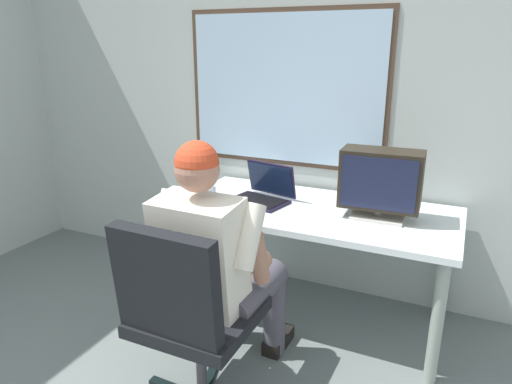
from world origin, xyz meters
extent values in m
cube|color=#B3BDB7|center=(0.00, 2.69, 1.44)|extent=(4.79, 0.06, 2.88)
cube|color=#4C3828|center=(-0.13, 2.66, 1.36)|extent=(1.37, 0.01, 1.01)
cube|color=silver|center=(-0.13, 2.65, 1.36)|extent=(1.31, 0.02, 0.95)
cylinder|color=#909B90|center=(-0.50, 1.93, 0.34)|extent=(0.06, 0.06, 0.68)
cylinder|color=#909B90|center=(0.98, 1.93, 0.34)|extent=(0.06, 0.06, 0.68)
cylinder|color=#909B90|center=(-0.50, 2.56, 0.34)|extent=(0.06, 0.06, 0.68)
cylinder|color=#909B90|center=(0.98, 2.56, 0.34)|extent=(0.06, 0.06, 0.68)
cube|color=white|center=(0.24, 2.24, 0.70)|extent=(1.62, 0.78, 0.04)
cube|color=black|center=(-0.05, 1.47, 0.01)|extent=(0.13, 0.31, 0.02)
cylinder|color=#3F3F44|center=(0.00, 1.32, 0.23)|extent=(0.05, 0.05, 0.43)
cube|color=black|center=(0.00, 1.32, 0.47)|extent=(0.50, 0.50, 0.06)
cube|color=black|center=(-0.01, 1.10, 0.73)|extent=(0.48, 0.12, 0.47)
cylinder|color=#4D4A56|center=(0.16, 1.58, 0.50)|extent=(0.16, 0.46, 0.15)
cylinder|color=#4D4A56|center=(0.17, 1.81, 0.25)|extent=(0.12, 0.12, 0.50)
cube|color=black|center=(0.17, 1.87, 0.04)|extent=(0.11, 0.24, 0.08)
cylinder|color=#4D4A56|center=(-0.16, 1.58, 0.50)|extent=(0.16, 0.46, 0.15)
cylinder|color=#4D4A56|center=(-0.15, 1.81, 0.25)|extent=(0.12, 0.12, 0.50)
cube|color=black|center=(-0.15, 1.87, 0.04)|extent=(0.11, 0.24, 0.08)
cube|color=silver|center=(0.00, 1.35, 0.76)|extent=(0.39, 0.28, 0.54)
sphere|color=#AA755F|center=(0.00, 1.35, 1.15)|extent=(0.19, 0.19, 0.19)
sphere|color=#CB4223|center=(0.00, 1.35, 1.18)|extent=(0.19, 0.19, 0.19)
cylinder|color=silver|center=(0.22, 1.40, 0.87)|extent=(0.10, 0.21, 0.29)
cylinder|color=#AA755F|center=(0.22, 1.48, 0.73)|extent=(0.08, 0.15, 0.27)
sphere|color=#AA755F|center=(0.22, 1.52, 0.70)|extent=(0.09, 0.09, 0.09)
cylinder|color=silver|center=(-0.22, 1.41, 0.87)|extent=(0.10, 0.21, 0.29)
cylinder|color=#AA755F|center=(-0.22, 1.55, 0.82)|extent=(0.08, 0.18, 0.27)
sphere|color=#AA755F|center=(-0.22, 1.64, 0.89)|extent=(0.09, 0.09, 0.09)
cube|color=beige|center=(0.60, 2.25, 0.73)|extent=(0.29, 0.24, 0.02)
cylinder|color=beige|center=(0.60, 2.25, 0.76)|extent=(0.04, 0.04, 0.04)
cube|color=black|center=(0.60, 2.25, 0.94)|extent=(0.44, 0.22, 0.32)
cube|color=#191E38|center=(0.60, 2.15, 0.94)|extent=(0.39, 0.02, 0.28)
cube|color=black|center=(-0.11, 2.20, 0.73)|extent=(0.38, 0.29, 0.02)
cube|color=black|center=(-0.11, 2.20, 0.74)|extent=(0.34, 0.26, 0.00)
cube|color=black|center=(-0.08, 2.33, 0.84)|extent=(0.34, 0.13, 0.21)
cube|color=#0F1933|center=(-0.08, 2.32, 0.84)|extent=(0.32, 0.11, 0.19)
cylinder|color=silver|center=(-0.34, 2.03, 0.72)|extent=(0.06, 0.06, 0.00)
cylinder|color=silver|center=(-0.34, 2.03, 0.75)|extent=(0.01, 0.01, 0.06)
cylinder|color=silver|center=(-0.34, 2.03, 0.81)|extent=(0.07, 0.07, 0.07)
cylinder|color=#50091C|center=(-0.34, 2.03, 0.80)|extent=(0.06, 0.06, 0.03)
camera|label=1|loc=(1.00, -0.22, 1.64)|focal=32.48mm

